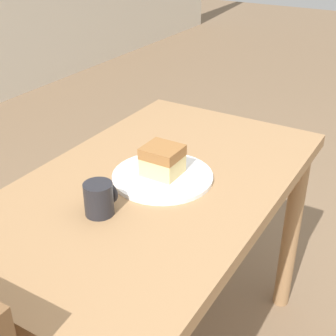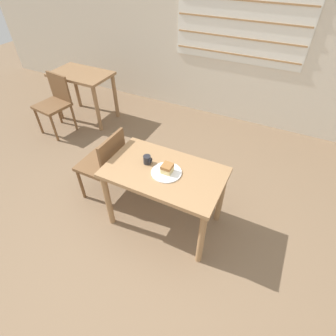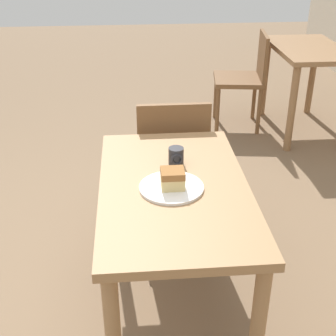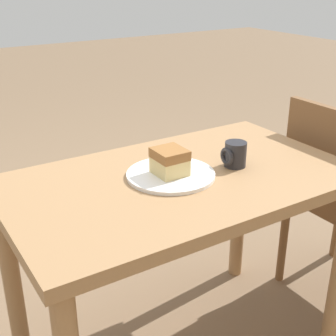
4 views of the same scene
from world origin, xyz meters
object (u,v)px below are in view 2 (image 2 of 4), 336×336
object	(u,v)px
dining_table_near	(164,180)
chair_far_corner	(55,102)
dining_table_far	(83,82)
coffee_mug	(147,160)
cake_slice	(167,168)
plate	(166,172)
chair_near_window	(105,163)

from	to	relation	value
dining_table_near	chair_far_corner	size ratio (longest dim) A/B	1.28
dining_table_far	dining_table_near	bearing A→B (deg)	-32.60
dining_table_near	coffee_mug	distance (m)	0.25
dining_table_far	coffee_mug	bearing A→B (deg)	-34.54
dining_table_far	coffee_mug	distance (m)	2.36
dining_table_far	cake_slice	distance (m)	2.57
plate	coffee_mug	bearing A→B (deg)	169.16
dining_table_near	dining_table_far	bearing A→B (deg)	147.40
cake_slice	coffee_mug	world-z (taller)	cake_slice
chair_near_window	dining_table_near	bearing A→B (deg)	85.48
chair_far_corner	cake_slice	world-z (taller)	chair_far_corner
chair_near_window	coffee_mug	distance (m)	0.63
coffee_mug	cake_slice	bearing A→B (deg)	-9.59
chair_near_window	plate	world-z (taller)	chair_near_window
chair_near_window	dining_table_far	bearing A→B (deg)	-133.43
dining_table_far	chair_far_corner	size ratio (longest dim) A/B	1.08
dining_table_near	plate	bearing A→B (deg)	-26.91
chair_far_corner	coffee_mug	world-z (taller)	chair_far_corner
cake_slice	chair_near_window	bearing A→B (deg)	174.94
chair_near_window	coffee_mug	xyz separation A→B (m)	(0.56, -0.03, 0.28)
dining_table_near	coffee_mug	size ratio (longest dim) A/B	13.25
plate	dining_table_far	bearing A→B (deg)	147.46
coffee_mug	dining_table_near	bearing A→B (deg)	-8.29
dining_table_far	coffee_mug	xyz separation A→B (m)	(1.94, -1.34, 0.14)
dining_table_near	coffee_mug	bearing A→B (deg)	171.71
coffee_mug	plate	bearing A→B (deg)	-10.84
dining_table_far	chair_far_corner	distance (m)	0.53
dining_table_far	cake_slice	size ratio (longest dim) A/B	9.28
dining_table_near	chair_far_corner	bearing A→B (deg)	159.02
chair_near_window	coffee_mug	size ratio (longest dim) A/B	10.39
cake_slice	chair_far_corner	bearing A→B (deg)	159.08
dining_table_near	plate	size ratio (longest dim) A/B	3.95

